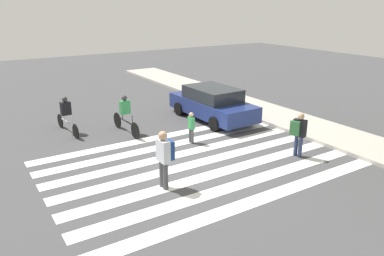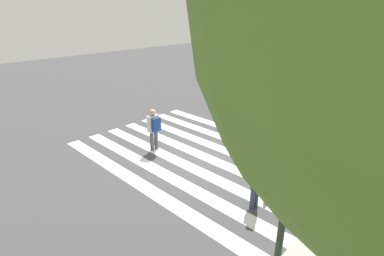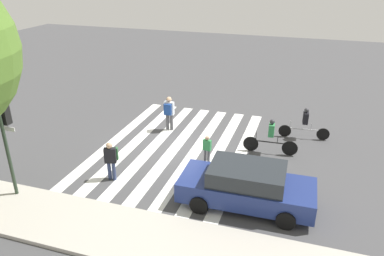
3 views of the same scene
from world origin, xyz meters
name	(u,v)px [view 3 (image 3 of 3)]	position (x,y,z in m)	size (l,w,h in m)	color
ground_plane	(175,147)	(0.00, 0.00, 0.00)	(60.00, 60.00, 0.00)	#444447
sidewalk_curb	(107,230)	(0.00, 6.25, 0.07)	(36.00, 2.50, 0.14)	#ADA89E
crosswalk_stripes	(175,147)	(0.00, 0.00, 0.00)	(6.57, 10.00, 0.01)	white
traffic_light	(6,128)	(4.13, 5.39, 2.71)	(0.60, 0.50, 3.87)	#283828
pedestrian_adult_blue_shirt	(169,111)	(0.97, -1.76, 1.04)	(0.50, 0.42, 1.78)	#4C4C51
pedestrian_child_with_backpack	(207,148)	(-1.78, 0.90, 0.70)	(0.37, 0.21, 1.25)	#4C4C51
pedestrian_adult_yellow_jacket	(111,158)	(1.39, 3.35, 0.95)	(0.49, 0.47, 1.62)	navy
cyclist_near_curb	(271,135)	(-4.24, -0.80, 0.87)	(2.41, 0.41, 1.64)	black
cyclist_mid_street	(305,122)	(-5.61, -2.86, 0.86)	(2.40, 0.42, 1.57)	black
car_parked_far_curb	(246,186)	(-3.92, 3.42, 0.78)	(4.70, 2.15, 1.53)	navy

